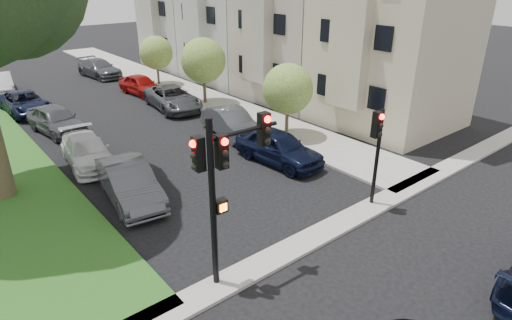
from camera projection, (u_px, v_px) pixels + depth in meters
ground at (358, 269)px, 13.30m from camera, size 140.00×140.00×0.00m
sidewalk_right at (171, 86)px, 34.15m from camera, size 3.50×44.00×0.12m
sidewalk_cross at (311, 239)px, 14.69m from camera, size 60.00×1.00×0.12m
house_a at (397, 2)px, 23.34m from camera, size 7.70×7.55×15.97m
small_tree_a at (288, 89)px, 22.78m from camera, size 2.72×2.72×4.08m
small_tree_b at (203, 61)px, 28.51m from camera, size 3.00×3.00×4.50m
small_tree_c at (156, 53)px, 33.49m from camera, size 2.60×2.60×3.90m
traffic_signal_main at (223, 172)px, 11.46m from camera, size 2.52×0.65×5.17m
traffic_signal_secondary at (377, 141)px, 15.74m from camera, size 0.50×0.40×3.94m
car_parked_0 at (279, 147)px, 20.36m from camera, size 2.28×4.84×1.60m
car_parked_1 at (231, 123)px, 23.70m from camera, size 2.19×4.83×1.54m
car_parked_2 at (173, 98)px, 28.40m from camera, size 3.11×5.62×1.49m
car_parked_3 at (141, 85)px, 31.71m from camera, size 2.15×4.43×1.46m
car_parked_4 at (99, 68)px, 36.99m from camera, size 2.67×5.34×1.49m
car_parked_5 at (129, 183)px, 16.98m from camera, size 2.31×4.94×1.57m
car_parked_6 at (87, 151)px, 20.22m from camera, size 2.44×4.88×1.36m
car_parked_7 at (56, 120)px, 24.14m from camera, size 2.51×4.82×1.57m
car_parked_8 at (25, 103)px, 27.52m from camera, size 2.57×5.11×1.39m
car_parked_9 at (2, 82)px, 32.77m from camera, size 1.89×4.13×1.31m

